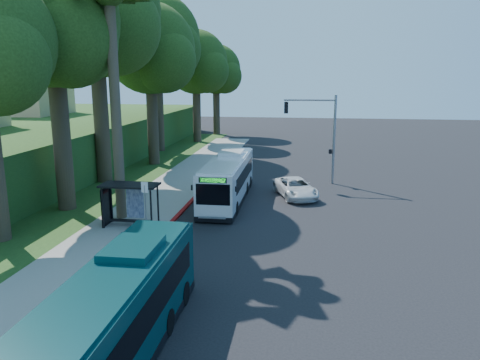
% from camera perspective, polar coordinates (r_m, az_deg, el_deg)
% --- Properties ---
extents(ground, '(140.00, 140.00, 0.00)m').
position_cam_1_polar(ground, '(28.61, 2.41, -4.60)').
color(ground, black).
rests_on(ground, ground).
extents(sidewalk, '(4.50, 70.00, 0.12)m').
position_cam_1_polar(sidewalk, '(30.18, -11.54, -3.81)').
color(sidewalk, gray).
rests_on(sidewalk, ground).
extents(red_curb, '(0.25, 30.00, 0.13)m').
position_cam_1_polar(red_curb, '(25.85, -9.69, -6.52)').
color(red_curb, '#9C1111').
rests_on(red_curb, ground).
extents(grass_verge, '(8.00, 70.00, 0.06)m').
position_cam_1_polar(grass_verge, '(36.81, -17.30, -1.20)').
color(grass_verge, '#234719').
rests_on(grass_verge, ground).
extents(bus_shelter, '(3.20, 1.51, 2.55)m').
position_cam_1_polar(bus_shelter, '(27.13, -13.63, -1.94)').
color(bus_shelter, black).
rests_on(bus_shelter, ground).
extents(stop_sign_pole, '(0.35, 0.06, 3.17)m').
position_cam_1_polar(stop_sign_pole, '(24.48, -11.47, -2.74)').
color(stop_sign_pole, gray).
rests_on(stop_sign_pole, ground).
extents(traffic_signal_pole, '(4.10, 0.30, 7.00)m').
position_cam_1_polar(traffic_signal_pole, '(37.42, 9.88, 6.24)').
color(traffic_signal_pole, gray).
rests_on(traffic_signal_pole, ground).
extents(palm_tree, '(4.20, 4.20, 14.40)m').
position_cam_1_polar(palm_tree, '(28.20, -15.63, 20.16)').
color(palm_tree, '#4C3F2D').
rests_on(palm_tree, ground).
extents(hillside_backdrop, '(24.00, 60.00, 8.80)m').
position_cam_1_polar(hillside_backdrop, '(51.65, -26.09, 4.64)').
color(hillside_backdrop, '#234719').
rests_on(hillside_backdrop, ground).
extents(tree_0, '(8.40, 8.00, 15.70)m').
position_cam_1_polar(tree_0, '(31.23, -21.74, 16.80)').
color(tree_0, '#382B1E').
rests_on(tree_0, ground).
extents(tree_1, '(10.50, 10.00, 18.26)m').
position_cam_1_polar(tree_1, '(38.92, -17.14, 18.38)').
color(tree_1, '#382B1E').
rests_on(tree_1, ground).
extents(tree_2, '(8.82, 8.40, 15.12)m').
position_cam_1_polar(tree_2, '(45.63, -10.80, 14.93)').
color(tree_2, '#382B1E').
rests_on(tree_2, ground).
extents(tree_3, '(10.08, 9.60, 17.28)m').
position_cam_1_polar(tree_3, '(53.92, -10.09, 16.17)').
color(tree_3, '#382B1E').
rests_on(tree_3, ground).
extents(tree_4, '(8.40, 8.00, 14.14)m').
position_cam_1_polar(tree_4, '(60.85, -5.30, 13.76)').
color(tree_4, '#382B1E').
rests_on(tree_4, ground).
extents(tree_5, '(7.35, 7.00, 12.86)m').
position_cam_1_polar(tree_5, '(68.45, -2.86, 13.02)').
color(tree_5, '#382B1E').
rests_on(tree_5, ground).
extents(white_bus, '(2.42, 10.75, 3.20)m').
position_cam_1_polar(white_bus, '(32.14, -1.49, 0.22)').
color(white_bus, silver).
rests_on(white_bus, ground).
extents(teal_bus, '(2.38, 10.69, 3.18)m').
position_cam_1_polar(teal_bus, '(14.74, -15.03, -15.78)').
color(teal_bus, '#093134').
rests_on(teal_bus, ground).
extents(pickup, '(3.70, 5.29, 1.34)m').
position_cam_1_polar(pickup, '(33.42, 6.81, -0.95)').
color(pickup, silver).
rests_on(pickup, ground).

